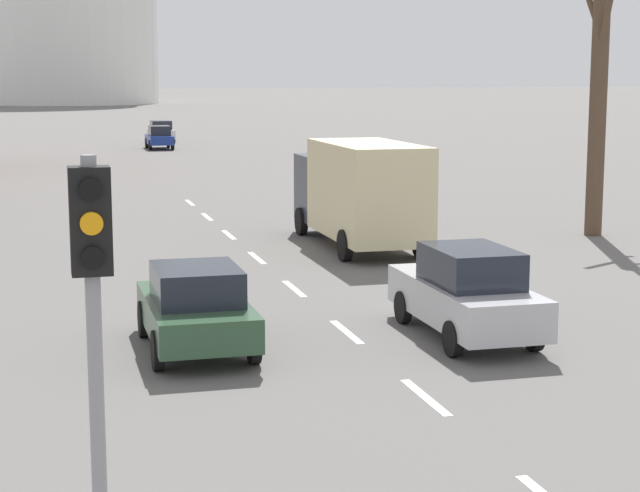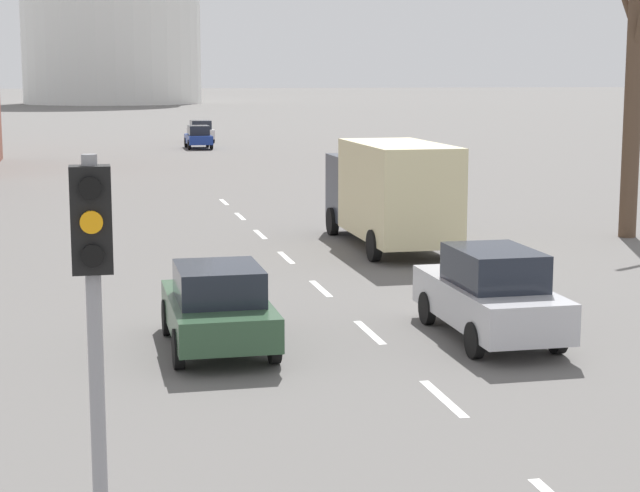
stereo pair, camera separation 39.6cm
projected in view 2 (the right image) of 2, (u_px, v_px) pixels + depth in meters
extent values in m
cube|color=silver|center=(443.00, 398.00, 16.92)|extent=(0.16, 2.00, 0.01)
cube|color=silver|center=(369.00, 332.00, 21.26)|extent=(0.16, 2.00, 0.01)
cube|color=silver|center=(321.00, 288.00, 25.60)|extent=(0.16, 2.00, 0.01)
cube|color=silver|center=(286.00, 257.00, 29.94)|extent=(0.16, 2.00, 0.01)
cube|color=silver|center=(260.00, 234.00, 34.28)|extent=(0.16, 2.00, 0.01)
cube|color=silver|center=(240.00, 216.00, 38.61)|extent=(0.16, 2.00, 0.01)
cube|color=silver|center=(224.00, 202.00, 42.95)|extent=(0.16, 2.00, 0.01)
cylinder|color=gray|center=(97.00, 395.00, 9.72)|extent=(0.14, 0.14, 4.38)
cube|color=black|center=(91.00, 220.00, 9.47)|extent=(0.36, 0.28, 0.96)
cylinder|color=black|center=(90.00, 188.00, 9.26)|extent=(0.20, 0.06, 0.20)
cylinder|color=orange|center=(91.00, 222.00, 9.30)|extent=(0.20, 0.06, 0.20)
cylinder|color=black|center=(92.00, 256.00, 9.35)|extent=(0.20, 0.06, 0.20)
cube|color=silver|center=(200.00, 134.00, 80.97)|extent=(1.73, 3.95, 0.68)
cube|color=#1E232D|center=(201.00, 125.00, 80.67)|extent=(1.47, 1.89, 0.66)
cylinder|color=black|center=(188.00, 137.00, 82.03)|extent=(0.18, 0.61, 0.61)
cylinder|color=black|center=(209.00, 137.00, 82.37)|extent=(0.18, 0.61, 0.61)
cylinder|color=black|center=(191.00, 139.00, 79.67)|extent=(0.18, 0.61, 0.61)
cylinder|color=black|center=(213.00, 139.00, 80.01)|extent=(0.18, 0.61, 0.61)
cube|color=navy|center=(198.00, 139.00, 73.90)|extent=(1.61, 3.87, 0.60)
cube|color=#1E232D|center=(199.00, 130.00, 73.62)|extent=(1.37, 1.86, 0.65)
cylinder|color=black|center=(186.00, 143.00, 74.95)|extent=(0.18, 0.70, 0.70)
cylinder|color=black|center=(207.00, 142.00, 75.27)|extent=(0.18, 0.70, 0.70)
cylinder|color=black|center=(189.00, 145.00, 72.63)|extent=(0.18, 0.70, 0.70)
cylinder|color=black|center=(211.00, 144.00, 72.95)|extent=(0.18, 0.70, 0.70)
cube|color=#2D4C33|center=(218.00, 314.00, 19.92)|extent=(1.79, 4.02, 0.61)
cube|color=#1E232D|center=(218.00, 283.00, 19.62)|extent=(1.52, 1.93, 0.64)
cylinder|color=black|center=(167.00, 317.00, 20.99)|extent=(0.18, 0.71, 0.71)
cylinder|color=black|center=(252.00, 313.00, 21.35)|extent=(0.18, 0.71, 0.71)
cylinder|color=black|center=(178.00, 349.00, 18.58)|extent=(0.18, 0.71, 0.71)
cylinder|color=black|center=(274.00, 344.00, 18.94)|extent=(0.18, 0.71, 0.71)
cube|color=#B7B7BC|center=(489.00, 302.00, 20.70)|extent=(1.70, 4.43, 0.75)
cube|color=#1E232D|center=(494.00, 267.00, 20.37)|extent=(1.45, 2.13, 0.71)
cylinder|color=black|center=(427.00, 308.00, 21.92)|extent=(0.18, 0.67, 0.67)
cylinder|color=black|center=(500.00, 305.00, 22.26)|extent=(0.18, 0.67, 0.67)
cylinder|color=black|center=(475.00, 340.00, 19.27)|extent=(0.18, 0.67, 0.67)
cylinder|color=black|center=(557.00, 336.00, 19.61)|extent=(0.18, 0.67, 0.67)
cube|color=#333842|center=(366.00, 188.00, 34.17)|extent=(2.20, 2.00, 2.10)
cube|color=beige|center=(398.00, 190.00, 30.65)|extent=(2.30, 5.20, 2.70)
cylinder|color=black|center=(332.00, 221.00, 34.11)|extent=(0.24, 0.88, 0.88)
cylinder|color=black|center=(398.00, 219.00, 34.57)|extent=(0.24, 0.88, 0.88)
cylinder|color=black|center=(374.00, 246.00, 29.26)|extent=(0.24, 0.88, 0.88)
cylinder|color=black|center=(450.00, 243.00, 29.72)|extent=(0.24, 0.88, 0.88)
cylinder|color=brown|center=(633.00, 109.00, 33.13)|extent=(0.54, 0.54, 8.06)
cylinder|color=brown|center=(638.00, 14.00, 33.80)|extent=(1.30, 2.28, 3.30)
cylinder|color=silver|center=(112.00, 44.00, 187.89)|extent=(31.09, 31.09, 20.73)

